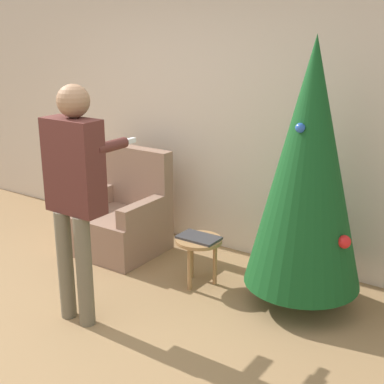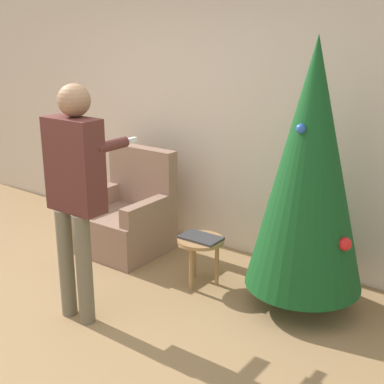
{
  "view_description": "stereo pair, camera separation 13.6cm",
  "coord_description": "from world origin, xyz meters",
  "views": [
    {
      "loc": [
        2.83,
        -2.17,
        2.18
      ],
      "look_at": [
        0.72,
        0.95,
        0.99
      ],
      "focal_mm": 50.0,
      "sensor_mm": 36.0,
      "label": 1
    },
    {
      "loc": [
        2.94,
        -2.09,
        2.18
      ],
      "look_at": [
        0.72,
        0.95,
        0.99
      ],
      "focal_mm": 50.0,
      "sensor_mm": 36.0,
      "label": 2
    }
  ],
  "objects": [
    {
      "name": "laptop",
      "position": [
        0.5,
        1.38,
        0.44
      ],
      "size": [
        0.35,
        0.22,
        0.02
      ],
      "color": "#38383D",
      "rests_on": "side_stool"
    },
    {
      "name": "armchair",
      "position": [
        -0.55,
        1.58,
        0.33
      ],
      "size": [
        0.79,
        0.76,
        1.01
      ],
      "color": "#93705B",
      "rests_on": "ground_plane"
    },
    {
      "name": "ground_plane",
      "position": [
        0.0,
        0.0,
        0.0
      ],
      "size": [
        14.0,
        14.0,
        0.0
      ],
      "primitive_type": "plane",
      "color": "#99754C"
    },
    {
      "name": "christmas_tree",
      "position": [
        1.37,
        1.55,
        1.16
      ],
      "size": [
        0.92,
        0.92,
        2.12
      ],
      "color": "brown",
      "rests_on": "ground_plane"
    },
    {
      "name": "wall_back",
      "position": [
        0.0,
        2.23,
        1.35
      ],
      "size": [
        8.0,
        0.06,
        2.7
      ],
      "color": "beige",
      "rests_on": "ground_plane"
    },
    {
      "name": "person_standing",
      "position": [
        0.06,
        0.41,
        1.09
      ],
      "size": [
        0.46,
        0.57,
        1.79
      ],
      "color": "#6B604C",
      "rests_on": "ground_plane"
    },
    {
      "name": "side_stool",
      "position": [
        0.5,
        1.38,
        0.36
      ],
      "size": [
        0.4,
        0.4,
        0.43
      ],
      "color": "#A37547",
      "rests_on": "ground_plane"
    }
  ]
}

